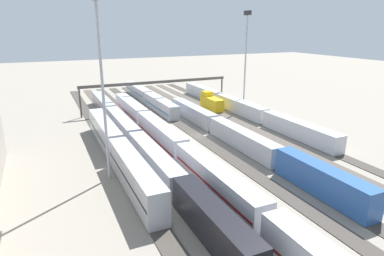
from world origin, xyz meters
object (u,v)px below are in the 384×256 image
train_on_track_3 (238,137)px  train_on_track_0 (241,107)px  train_on_track_4 (148,98)px  train_on_track_1 (211,102)px  train_on_track_8 (117,150)px  light_mast_1 (101,67)px  signal_gantry (157,84)px  train_on_track_7 (133,136)px  light_mast_0 (246,49)px  train_on_track_6 (183,155)px

train_on_track_3 → train_on_track_0: (22.71, -15.00, -0.09)m
train_on_track_4 → train_on_track_1: (-15.61, -15.00, 0.16)m
train_on_track_8 → light_mast_1: size_ratio=1.63×
train_on_track_8 → train_on_track_0: bearing=-61.9°
light_mast_1 → signal_gantry: light_mast_1 is taller
train_on_track_3 → light_mast_1: (-4.68, 27.72, 16.17)m
train_on_track_8 → signal_gantry: (36.18, -20.00, 5.19)m
train_on_track_8 → train_on_track_7: bearing=-31.8°
light_mast_0 → signal_gantry: size_ratio=0.63×
train_on_track_8 → train_on_track_7: 9.50m
train_on_track_6 → train_on_track_8: bearing=53.6°
train_on_track_6 → light_mast_0: size_ratio=3.37×
train_on_track_6 → train_on_track_8: same height
train_on_track_6 → signal_gantry: size_ratio=2.12×
train_on_track_1 → signal_gantry: signal_gantry is taller
light_mast_1 → train_on_track_0: bearing=-57.3°
train_on_track_8 → train_on_track_0: (21.34, -40.00, -0.59)m
train_on_track_8 → train_on_track_1: 46.01m
train_on_track_8 → train_on_track_6: bearing=-126.4°
train_on_track_3 → signal_gantry: (37.55, 5.00, 5.68)m
signal_gantry → train_on_track_4: bearing=0.0°
train_on_track_4 → train_on_track_1: size_ratio=4.72×
train_on_track_1 → train_on_track_6: bearing=146.1°
train_on_track_3 → train_on_track_7: 22.11m
train_on_track_4 → train_on_track_1: train_on_track_1 is taller
train_on_track_0 → light_mast_1: light_mast_1 is taller
train_on_track_7 → light_mast_0: bearing=-66.4°
train_on_track_8 → light_mast_0: (24.77, -43.21, 15.36)m
train_on_track_1 → light_mast_0: (-5.10, -8.21, 15.81)m
train_on_track_1 → light_mast_0: size_ratio=0.35×
train_on_track_1 → train_on_track_7: train_on_track_1 is taller
train_on_track_1 → train_on_track_3: bearing=162.2°
train_on_track_6 → train_on_track_7: size_ratio=1.06×
train_on_track_1 → signal_gantry: bearing=67.2°
train_on_track_8 → train_on_track_7: train_on_track_8 is taller
train_on_track_8 → light_mast_1: (-6.04, 2.72, 15.68)m
train_on_track_7 → light_mast_1: bearing=151.3°
train_on_track_3 → signal_gantry: size_ratio=1.48×
light_mast_0 → train_on_track_6: bearing=134.1°
train_on_track_8 → signal_gantry: 41.67m
train_on_track_8 → light_mast_0: size_ratio=1.66×
light_mast_1 → light_mast_0: bearing=-56.1°
train_on_track_6 → light_mast_0: light_mast_0 is taller
train_on_track_0 → train_on_track_8: bearing=118.1°
train_on_track_6 → train_on_track_3: bearing=-68.2°
light_mast_0 → train_on_track_0: bearing=136.9°
train_on_track_0 → train_on_track_7: size_ratio=0.79×
train_on_track_3 → train_on_track_4: bearing=6.1°
light_mast_1 → train_on_track_6: bearing=-96.0°
train_on_track_6 → light_mast_0: (32.15, -33.21, 15.36)m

